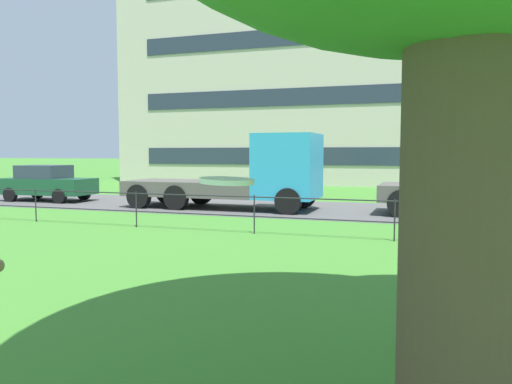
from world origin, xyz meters
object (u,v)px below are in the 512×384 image
(frisbee, at_px, (227,181))
(car_dark_green_far_right, at_px, (47,183))
(apartment_building_background, at_px, (345,74))
(flatbed_truck_center, at_px, (249,176))

(frisbee, bearing_deg, car_dark_green_far_right, 133.62)
(frisbee, bearing_deg, apartment_building_background, 98.09)
(frisbee, relative_size, flatbed_truck_center, 0.05)
(frisbee, height_order, car_dark_green_far_right, frisbee)
(apartment_building_background, bearing_deg, frisbee, -81.91)
(frisbee, distance_m, flatbed_truck_center, 16.08)
(car_dark_green_far_right, xyz_separation_m, flatbed_truck_center, (9.35, -0.22, 0.44))
(frisbee, relative_size, apartment_building_background, 0.01)
(frisbee, distance_m, apartment_building_background, 34.59)
(car_dark_green_far_right, height_order, apartment_building_background, apartment_building_background)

